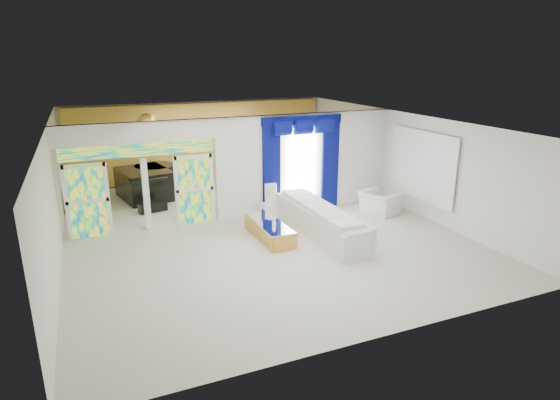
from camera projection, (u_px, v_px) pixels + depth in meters
name	position (u px, v px, depth m)	size (l,w,h in m)	color
floor	(254.00, 227.00, 13.26)	(12.00, 12.00, 0.00)	#B7AF9E
dividing_wall	(307.00, 162.00, 14.50)	(5.70, 0.18, 3.00)	white
dividing_header	(138.00, 132.00, 12.28)	(4.30, 0.18, 0.55)	white
stained_panel_left	(88.00, 201.00, 12.25)	(0.95, 0.04, 2.00)	#994C3F
stained_panel_right	(195.00, 189.00, 13.32)	(0.95, 0.04, 2.00)	#994C3F
stained_transom	(139.00, 150.00, 12.42)	(4.00, 0.05, 0.35)	#994C3F
window_pane	(301.00, 165.00, 14.34)	(1.00, 0.02, 2.30)	white
blue_drape_left	(271.00, 169.00, 13.95)	(0.55, 0.10, 2.80)	#030843
blue_drape_right	(330.00, 164.00, 14.70)	(0.55, 0.10, 2.80)	#030843
blue_pelmet	(302.00, 120.00, 13.91)	(2.60, 0.12, 0.25)	#030843
wall_mirror	(422.00, 166.00, 13.77)	(0.04, 2.70, 1.90)	white
gold_curtains	(201.00, 141.00, 18.01)	(9.70, 0.12, 2.90)	gold
white_sofa	(320.00, 222.00, 12.54)	(0.82, 3.83, 0.73)	white
coffee_table	(270.00, 231.00, 12.35)	(0.65, 1.95, 0.43)	#BF8E3B
console_table	(280.00, 208.00, 14.25)	(1.25, 0.40, 0.42)	white
table_lamp	(271.00, 193.00, 14.00)	(0.36, 0.36, 0.58)	silver
armchair	(380.00, 203.00, 14.29)	(1.06, 0.93, 0.69)	white
grand_piano	(145.00, 184.00, 15.82)	(1.50, 1.96, 0.99)	black
piano_bench	(153.00, 207.00, 14.52)	(0.86, 0.33, 0.29)	black
tv_console	(75.00, 201.00, 14.42)	(0.50, 0.45, 0.72)	tan
chandelier	(147.00, 123.00, 14.61)	(0.60, 0.60, 0.60)	gold
decanters	(273.00, 222.00, 12.10)	(0.12, 1.30, 0.22)	white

